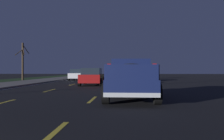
% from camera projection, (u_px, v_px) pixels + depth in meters
% --- Properties ---
extents(ground, '(144.00, 144.00, 0.00)m').
position_uv_depth(ground, '(98.00, 82.00, 28.47)').
color(ground, black).
extents(sidewalk_shoulder, '(108.00, 4.00, 0.12)m').
position_uv_depth(sidewalk_shoulder, '(38.00, 81.00, 28.89)').
color(sidewalk_shoulder, slate).
rests_on(sidewalk_shoulder, ground).
extents(lane_markings, '(108.00, 7.04, 0.01)m').
position_uv_depth(lane_markings, '(78.00, 80.00, 31.67)').
color(lane_markings, yellow).
rests_on(lane_markings, ground).
extents(pickup_truck, '(5.45, 2.33, 1.87)m').
position_uv_depth(pickup_truck, '(131.00, 78.00, 11.03)').
color(pickup_truck, '#141E4C').
rests_on(pickup_truck, ground).
extents(sedan_white, '(4.43, 2.06, 1.54)m').
position_uv_depth(sedan_white, '(78.00, 74.00, 33.24)').
color(sedan_white, silver).
rests_on(sedan_white, ground).
extents(sedan_green, '(4.43, 2.07, 1.54)m').
position_uv_depth(sedan_green, '(128.00, 75.00, 29.00)').
color(sedan_green, '#14592D').
rests_on(sedan_green, ground).
extents(sedan_red, '(4.42, 2.05, 1.54)m').
position_uv_depth(sedan_red, '(92.00, 77.00, 21.38)').
color(sedan_red, maroon).
rests_on(sedan_red, ground).
extents(bare_tree_far, '(1.58, 1.45, 5.22)m').
position_uv_depth(bare_tree_far, '(23.00, 60.00, 33.14)').
color(bare_tree_far, '#423323').
rests_on(bare_tree_far, ground).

